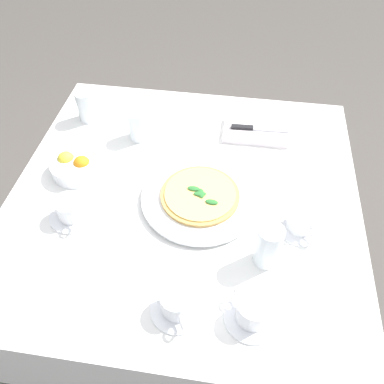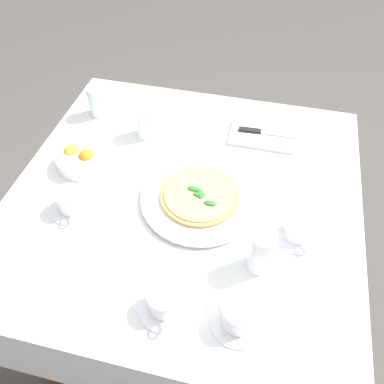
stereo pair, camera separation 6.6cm
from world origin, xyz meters
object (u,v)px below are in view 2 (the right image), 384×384
(water_glass_far_right, at_px, (98,103))
(pizza, at_px, (200,195))
(water_glass_near_right, at_px, (261,253))
(citrus_bowl, at_px, (80,159))
(coffee_cup_left_edge, at_px, (238,316))
(napkin_folded, at_px, (263,135))
(coffee_cup_near_left, at_px, (299,229))
(dinner_knife, at_px, (265,132))
(pizza_plate, at_px, (200,198))
(coffee_cup_far_left, at_px, (164,302))
(coffee_cup_right_edge, at_px, (71,202))
(water_glass_center_back, at_px, (146,124))

(water_glass_far_right, bearing_deg, pizza, -36.12)
(water_glass_near_right, height_order, citrus_bowl, water_glass_near_right)
(coffee_cup_left_edge, relative_size, napkin_folded, 0.59)
(coffee_cup_near_left, bearing_deg, dinner_knife, 109.05)
(water_glass_far_right, bearing_deg, dinner_knife, 0.30)
(water_glass_near_right, bearing_deg, coffee_cup_near_left, 51.90)
(water_glass_near_right, bearing_deg, pizza_plate, 137.53)
(coffee_cup_far_left, bearing_deg, water_glass_far_right, 123.22)
(napkin_folded, bearing_deg, coffee_cup_far_left, -103.34)
(pizza_plate, relative_size, pizza, 1.49)
(pizza_plate, relative_size, napkin_folded, 1.56)
(pizza_plate, relative_size, coffee_cup_far_left, 2.64)
(coffee_cup_near_left, height_order, dinner_knife, coffee_cup_near_left)
(pizza_plate, bearing_deg, water_glass_far_right, 143.88)
(water_glass_far_right, bearing_deg, napkin_folded, 0.29)
(coffee_cup_far_left, bearing_deg, coffee_cup_left_edge, 1.70)
(water_glass_near_right, bearing_deg, dinner_knife, 94.79)
(coffee_cup_left_edge, height_order, coffee_cup_near_left, coffee_cup_left_edge)
(coffee_cup_far_left, relative_size, dinner_knife, 0.66)
(coffee_cup_right_edge, relative_size, citrus_bowl, 0.87)
(citrus_bowl, bearing_deg, pizza_plate, -8.61)
(napkin_folded, distance_m, citrus_bowl, 0.61)
(coffee_cup_near_left, distance_m, water_glass_center_back, 0.61)
(coffee_cup_near_left, xyz_separation_m, coffee_cup_far_left, (-0.29, -0.29, 0.00))
(coffee_cup_near_left, bearing_deg, water_glass_center_back, 149.35)
(dinner_knife, bearing_deg, napkin_folded, -180.00)
(napkin_folded, relative_size, citrus_bowl, 1.47)
(coffee_cup_left_edge, xyz_separation_m, coffee_cup_far_left, (-0.17, -0.01, -0.00))
(water_glass_near_right, relative_size, napkin_folded, 0.58)
(pizza, bearing_deg, water_glass_near_right, -42.46)
(pizza, relative_size, water_glass_center_back, 2.22)
(pizza, bearing_deg, coffee_cup_far_left, -91.18)
(citrus_bowl, bearing_deg, coffee_cup_left_edge, -35.32)
(coffee_cup_left_edge, distance_m, dinner_knife, 0.67)
(pizza_plate, height_order, coffee_cup_far_left, coffee_cup_far_left)
(napkin_folded, bearing_deg, water_glass_far_right, 179.95)
(coffee_cup_right_edge, bearing_deg, napkin_folded, 41.66)
(pizza_plate, xyz_separation_m, water_glass_center_back, (-0.24, 0.25, 0.04))
(dinner_knife, bearing_deg, coffee_cup_right_edge, -141.20)
(coffee_cup_right_edge, xyz_separation_m, coffee_cup_far_left, (0.34, -0.23, -0.00))
(water_glass_center_back, bearing_deg, water_glass_near_right, -44.60)
(coffee_cup_left_edge, height_order, water_glass_far_right, water_glass_far_right)
(pizza_plate, bearing_deg, citrus_bowl, 171.39)
(napkin_folded, height_order, dinner_knife, dinner_knife)
(water_glass_far_right, height_order, water_glass_near_right, water_glass_near_right)
(pizza, xyz_separation_m, water_glass_near_right, (0.19, -0.18, 0.03))
(pizza_plate, relative_size, citrus_bowl, 2.29)
(coffee_cup_left_edge, distance_m, water_glass_far_right, 0.91)
(coffee_cup_near_left, bearing_deg, coffee_cup_left_edge, -113.10)
(coffee_cup_left_edge, bearing_deg, pizza_plate, 116.06)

